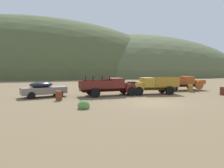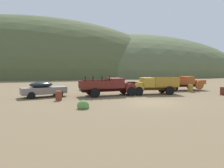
# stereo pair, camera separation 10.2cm
# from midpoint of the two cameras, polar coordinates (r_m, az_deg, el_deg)

# --- Properties ---
(ground_plane) EXTENTS (300.00, 300.00, 0.00)m
(ground_plane) POSITION_cam_midpoint_polar(r_m,az_deg,el_deg) (17.15, 11.56, -5.32)
(ground_plane) COLOR brown
(hill_distant) EXTENTS (114.63, 55.57, 44.21)m
(hill_distant) POSITION_cam_midpoint_polar(r_m,az_deg,el_deg) (80.70, -21.51, 1.93)
(hill_distant) COLOR #4C5633
(hill_distant) RESTS_ON ground
(hill_center) EXTENTS (109.17, 74.72, 37.78)m
(hill_center) POSITION_cam_midpoint_polar(r_m,az_deg,el_deg) (96.32, 5.45, 2.53)
(hill_center) COLOR #56603D
(hill_center) RESTS_ON ground
(car_primer_gray) EXTENTS (4.91, 3.03, 1.57)m
(car_primer_gray) POSITION_cam_midpoint_polar(r_m,az_deg,el_deg) (21.35, -18.76, -1.39)
(car_primer_gray) COLOR slate
(car_primer_gray) RESTS_ON ground
(truck_oxblood) EXTENTS (6.71, 2.89, 2.16)m
(truck_oxblood) POSITION_cam_midpoint_polar(r_m,az_deg,el_deg) (21.43, 0.79, -0.63)
(truck_oxblood) COLOR black
(truck_oxblood) RESTS_ON ground
(truck_mustard) EXTENTS (6.02, 2.67, 1.91)m
(truck_mustard) POSITION_cam_midpoint_polar(r_m,az_deg,el_deg) (22.85, 10.76, -0.35)
(truck_mustard) COLOR #593D12
(truck_mustard) RESTS_ON ground
(truck_oxide_orange) EXTENTS (6.11, 2.56, 1.89)m
(truck_oxide_orange) POSITION_cam_midpoint_polar(r_m,az_deg,el_deg) (28.76, 20.66, 0.34)
(truck_oxide_orange) COLOR #51220D
(truck_oxide_orange) RESTS_ON ground
(oil_drum_spare) EXTENTS (0.66, 0.66, 0.91)m
(oil_drum_spare) POSITION_cam_midpoint_polar(r_m,az_deg,el_deg) (26.52, 21.99, -1.20)
(oil_drum_spare) COLOR olive
(oil_drum_spare) RESTS_ON ground
(oil_drum_foreground) EXTENTS (0.66, 0.66, 0.90)m
(oil_drum_foreground) POSITION_cam_midpoint_polar(r_m,az_deg,el_deg) (24.84, 29.74, -1.81)
(oil_drum_foreground) COLOR #5B2819
(oil_drum_foreground) RESTS_ON ground
(oil_drum_by_truck) EXTENTS (0.62, 0.62, 0.87)m
(oil_drum_by_truck) POSITION_cam_midpoint_polar(r_m,az_deg,el_deg) (18.58, -15.12, -3.29)
(oil_drum_by_truck) COLOR brown
(oil_drum_by_truck) RESTS_ON ground
(bush_between_trucks) EXTENTS (1.49, 1.16, 1.23)m
(bush_between_trucks) POSITION_cam_midpoint_polar(r_m,az_deg,el_deg) (26.83, -7.93, -1.17)
(bush_between_trucks) COLOR #4C8438
(bush_between_trucks) RESTS_ON ground
(bush_back_edge) EXTENTS (0.83, 0.75, 0.68)m
(bush_back_edge) POSITION_cam_midpoint_polar(r_m,az_deg,el_deg) (28.74, -1.29, -1.06)
(bush_back_edge) COLOR #3D702D
(bush_back_edge) RESTS_ON ground
(bush_front_right) EXTENTS (0.83, 0.63, 0.61)m
(bush_front_right) POSITION_cam_midpoint_polar(r_m,az_deg,el_deg) (31.69, 16.98, -0.79)
(bush_front_right) COLOR #4C8438
(bush_front_right) RESTS_ON ground
(bush_front_left) EXTENTS (0.88, 0.79, 0.79)m
(bush_front_left) POSITION_cam_midpoint_polar(r_m,az_deg,el_deg) (14.36, -8.12, -6.33)
(bush_front_left) COLOR #5B8E42
(bush_front_left) RESTS_ON ground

